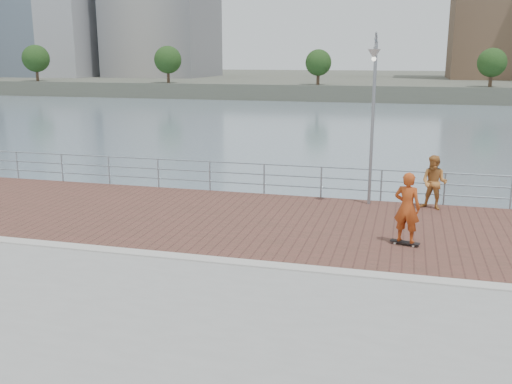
% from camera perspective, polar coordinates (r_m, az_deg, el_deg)
% --- Properties ---
extents(water, '(400.00, 400.00, 0.00)m').
position_cam_1_polar(water, '(14.62, -2.08, -14.49)').
color(water, slate).
rests_on(water, ground).
extents(brick_lane, '(40.00, 6.80, 0.02)m').
position_cam_1_polar(brick_lane, '(17.09, 1.38, -3.00)').
color(brick_lane, brown).
rests_on(brick_lane, seawall).
extents(curb, '(40.00, 0.40, 0.06)m').
position_cam_1_polar(curb, '(13.79, -2.15, -7.02)').
color(curb, '#B7B5AD').
rests_on(curb, seawall).
extents(far_shore, '(320.00, 95.00, 2.50)m').
position_cam_1_polar(far_shore, '(135.01, 13.50, 10.71)').
color(far_shore, '#4C5142').
rests_on(far_shore, ground).
extents(guardrail, '(39.06, 0.06, 1.13)m').
position_cam_1_polar(guardrail, '(20.15, 3.66, 1.51)').
color(guardrail, '#8C9EA8').
rests_on(guardrail, brick_lane).
extents(street_lamp, '(0.39, 1.13, 5.32)m').
position_cam_1_polar(street_lamp, '(18.52, 11.65, 9.88)').
color(street_lamp, gray).
rests_on(street_lamp, brick_lane).
extents(skateboard, '(0.78, 0.39, 0.09)m').
position_cam_1_polar(skateboard, '(15.50, 14.66, -4.89)').
color(skateboard, black).
rests_on(skateboard, brick_lane).
extents(skateboarder, '(0.77, 0.61, 1.86)m').
position_cam_1_polar(skateboarder, '(15.24, 14.87, -1.51)').
color(skateboarder, '#AF4217').
rests_on(skateboarder, skateboard).
extents(bystander, '(1.03, 0.92, 1.75)m').
position_cam_1_polar(bystander, '(19.14, 17.39, 0.91)').
color(bystander, '#C07A38').
rests_on(bystander, brick_lane).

